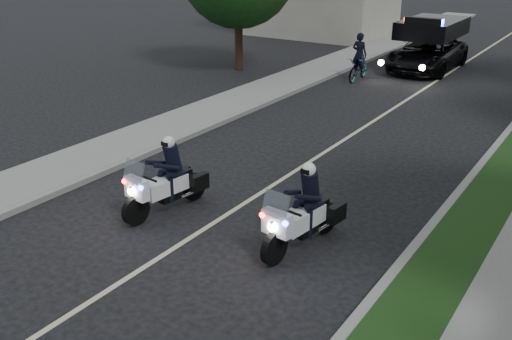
{
  "coord_description": "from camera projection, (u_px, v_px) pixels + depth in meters",
  "views": [
    {
      "loc": [
        7.08,
        -7.77,
        5.9
      ],
      "look_at": [
        0.44,
        2.46,
        1.0
      ],
      "focal_mm": 41.57,
      "sensor_mm": 36.0,
      "label": 1
    }
  ],
  "objects": [
    {
      "name": "cyclist",
      "position": [
        358.0,
        80.0,
        25.46
      ],
      "size": [
        0.69,
        0.49,
        1.83
      ],
      "primitive_type": "imported",
      "rotation": [
        0.0,
        0.0,
        3.06
      ],
      "color": "black",
      "rests_on": "ground"
    },
    {
      "name": "lane_marking",
      "position": [
        369.0,
        124.0,
        19.6
      ],
      "size": [
        0.12,
        50.0,
        0.01
      ],
      "primitive_type": "cube",
      "color": "#BFB78C",
      "rests_on": "ground"
    },
    {
      "name": "police_suv",
      "position": [
        425.0,
        70.0,
        27.39
      ],
      "size": [
        2.53,
        5.45,
        2.65
      ],
      "primitive_type": "imported",
      "rotation": [
        0.0,
        0.0,
        0.0
      ],
      "color": "black",
      "rests_on": "ground"
    },
    {
      "name": "tree_left_near",
      "position": [
        239.0,
        70.0,
        27.41
      ],
      "size": [
        5.86,
        5.86,
        8.72
      ],
      "primitive_type": null,
      "rotation": [
        0.0,
        0.0,
        -0.13
      ],
      "color": "#174115",
      "rests_on": "ground"
    },
    {
      "name": "bicycle",
      "position": [
        358.0,
        80.0,
        25.46
      ],
      "size": [
        0.75,
        1.94,
        1.0
      ],
      "primitive_type": "imported",
      "rotation": [
        0.0,
        0.0,
        0.05
      ],
      "color": "black",
      "rests_on": "ground"
    },
    {
      "name": "curb_left",
      "position": [
        264.0,
        104.0,
        21.65
      ],
      "size": [
        0.2,
        60.0,
        0.15
      ],
      "primitive_type": "cube",
      "color": "gray",
      "rests_on": "ground"
    },
    {
      "name": "police_moto_right",
      "position": [
        302.0,
        246.0,
        11.98
      ],
      "size": [
        1.01,
        2.18,
        1.78
      ],
      "primitive_type": null,
      "rotation": [
        0.0,
        0.0,
        -0.14
      ],
      "color": "silver",
      "rests_on": "ground"
    },
    {
      "name": "sidewalk_left",
      "position": [
        239.0,
        100.0,
        22.2
      ],
      "size": [
        2.0,
        60.0,
        0.16
      ],
      "primitive_type": "cube",
      "color": "gray",
      "rests_on": "ground"
    },
    {
      "name": "curb_right",
      "position": [
        498.0,
        145.0,
        17.51
      ],
      "size": [
        0.2,
        60.0,
        0.15
      ],
      "primitive_type": "cube",
      "color": "gray",
      "rests_on": "ground"
    },
    {
      "name": "police_moto_left",
      "position": [
        168.0,
        211.0,
        13.5
      ],
      "size": [
        1.01,
        2.16,
        1.76
      ],
      "primitive_type": null,
      "rotation": [
        0.0,
        0.0,
        -0.14
      ],
      "color": "white",
      "rests_on": "ground"
    },
    {
      "name": "ground",
      "position": [
        171.0,
        250.0,
        11.82
      ],
      "size": [
        120.0,
        120.0,
        0.0
      ],
      "primitive_type": "plane",
      "color": "black",
      "rests_on": "ground"
    },
    {
      "name": "tree_left_far",
      "position": [
        330.0,
        36.0,
        36.46
      ],
      "size": [
        5.88,
        5.88,
        8.6
      ],
      "primitive_type": null,
      "rotation": [
        0.0,
        0.0,
        0.15
      ],
      "color": "black",
      "rests_on": "ground"
    }
  ]
}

